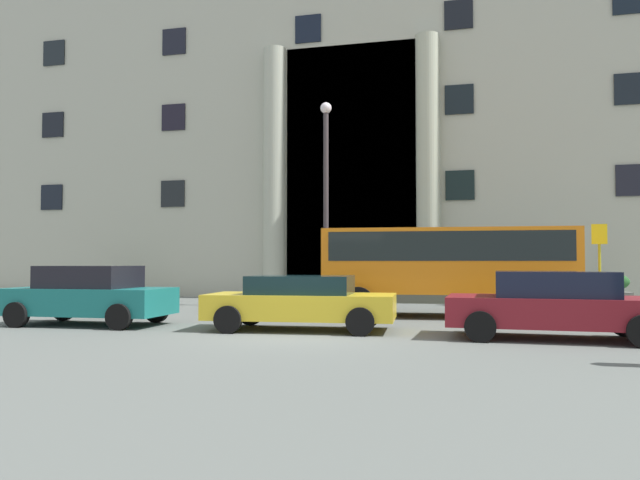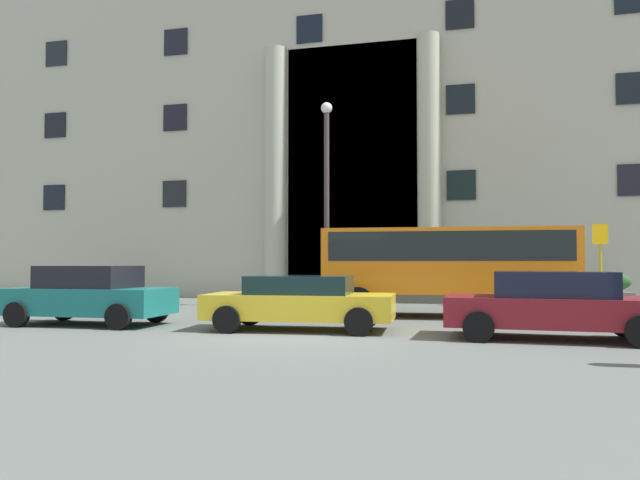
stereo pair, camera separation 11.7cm
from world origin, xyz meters
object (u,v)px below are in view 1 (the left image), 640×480
lamppost_plaza_centre (326,187)px  hedge_planter_entrance_left (605,290)px  hedge_planter_west (475,289)px  scooter_by_planter (93,301)px  orange_minibus (447,264)px  bus_stop_sign (600,259)px  hedge_planter_entrance_right (105,284)px  parked_hatchback_near (89,295)px  parked_coupe_end (301,301)px  parked_sedan_second (555,304)px

lamppost_plaza_centre → hedge_planter_entrance_left: bearing=13.4°
hedge_planter_west → scooter_by_planter: size_ratio=0.80×
orange_minibus → bus_stop_sign: size_ratio=2.64×
hedge_planter_entrance_right → hedge_planter_west: 15.23m
hedge_planter_entrance_left → scooter_by_planter: 17.00m
hedge_planter_west → scooter_by_planter: 13.13m
parked_hatchback_near → hedge_planter_west: bearing=43.4°
hedge_planter_entrance_left → hedge_planter_west: 4.40m
hedge_planter_west → parked_coupe_end: bearing=-113.1°
parked_sedan_second → scooter_by_planter: parked_sedan_second is taller
orange_minibus → parked_hatchback_near: (-8.70, -4.56, -0.78)m
hedge_planter_entrance_right → hedge_planter_entrance_left: (19.62, 0.26, -0.04)m
bus_stop_sign → scooter_by_planter: (-14.46, -3.85, -1.22)m
scooter_by_planter → hedge_planter_west: bearing=34.3°
bus_stop_sign → hedge_planter_entrance_right: bearing=169.9°
orange_minibus → hedge_planter_entrance_left: size_ratio=4.19×
parked_hatchback_near → lamppost_plaza_centre: lamppost_plaza_centre is taller
hedge_planter_entrance_left → parked_sedan_second: parked_sedan_second is taller
parked_hatchback_near → bus_stop_sign: bearing=23.1°
orange_minibus → hedge_planter_entrance_left: bearing=40.4°
orange_minibus → scooter_by_planter: size_ratio=3.64×
parked_coupe_end → hedge_planter_west: bearing=62.7°
bus_stop_sign → parked_coupe_end: (-7.57, -5.90, -1.01)m
hedge_planter_entrance_left → hedge_planter_entrance_right: bearing=-179.2°
orange_minibus → lamppost_plaza_centre: size_ratio=0.99×
hedge_planter_entrance_right → parked_sedan_second: size_ratio=0.45×
hedge_planter_west → hedge_planter_entrance_left: bearing=1.4°
hedge_planter_west → orange_minibus: bearing=-99.4°
bus_stop_sign → hedge_planter_entrance_left: 3.84m
bus_stop_sign → lamppost_plaza_centre: (-8.69, 1.32, 2.57)m
bus_stop_sign → parked_coupe_end: bus_stop_sign is taller
bus_stop_sign → lamppost_plaza_centre: 9.16m
orange_minibus → parked_coupe_end: size_ratio=1.61×
bus_stop_sign → parked_hatchback_near: size_ratio=0.67×
orange_minibus → hedge_planter_entrance_right: 15.22m
hedge_planter_west → parked_coupe_end: parked_coupe_end is taller
orange_minibus → scooter_by_planter: bearing=-170.6°
parked_coupe_end → lamppost_plaza_centre: size_ratio=0.61×
orange_minibus → hedge_planter_entrance_left: 7.33m
hedge_planter_entrance_right → lamppost_plaza_centre: lamppost_plaza_centre is taller
bus_stop_sign → hedge_planter_west: size_ratio=1.73×
scooter_by_planter → bus_stop_sign: bearing=15.3°
parked_coupe_end → scooter_by_planter: parked_coupe_end is taller
parked_sedan_second → hedge_planter_entrance_right: bearing=152.5°
hedge_planter_entrance_right → scooter_by_planter: (4.34, -7.19, -0.19)m
hedge_planter_west → lamppost_plaza_centre: (-5.11, -2.17, 3.67)m
orange_minibus → parked_coupe_end: 5.52m
hedge_planter_entrance_right → scooter_by_planter: bearing=-58.9°
hedge_planter_west → scooter_by_planter: bearing=-146.0°
parked_sedan_second → scooter_by_planter: bearing=171.3°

